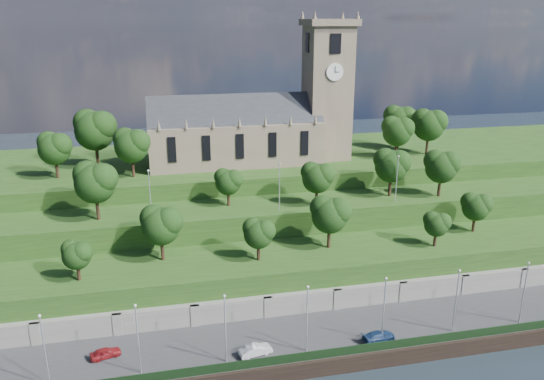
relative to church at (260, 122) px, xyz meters
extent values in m
plane|color=black|center=(-0.79, -45.98, -22.52)|extent=(320.00, 320.00, 0.00)
cube|color=#2D2D30|center=(-0.79, -39.98, -21.52)|extent=(160.00, 12.00, 2.00)
cube|color=black|center=(-0.79, -46.03, -21.42)|extent=(160.00, 0.50, 2.20)
cube|color=black|center=(-0.79, -45.38, -19.92)|extent=(160.00, 0.10, 1.20)
cube|color=slate|center=(-0.79, -33.98, -20.02)|extent=(160.00, 2.00, 5.00)
cube|color=slate|center=(-35.79, -34.78, -20.02)|extent=(1.20, 0.60, 5.00)
cube|color=slate|center=(-25.79, -34.78, -20.02)|extent=(1.20, 0.60, 5.00)
cube|color=slate|center=(-15.79, -34.78, -20.02)|extent=(1.20, 0.60, 5.00)
cube|color=slate|center=(-5.79, -34.78, -20.02)|extent=(1.20, 0.60, 5.00)
cube|color=slate|center=(4.21, -34.78, -20.02)|extent=(1.20, 0.60, 5.00)
cube|color=slate|center=(14.21, -34.78, -20.02)|extent=(1.20, 0.60, 5.00)
cube|color=slate|center=(24.21, -34.78, -20.02)|extent=(1.20, 0.60, 5.00)
cube|color=slate|center=(34.21, -34.78, -20.02)|extent=(1.20, 0.60, 5.00)
cube|color=#204015|center=(-0.79, -27.98, -18.52)|extent=(160.00, 12.00, 8.00)
cube|color=#204015|center=(-0.79, -16.98, -16.52)|extent=(160.00, 10.00, 12.00)
cube|color=#204015|center=(-0.79, 4.02, -15.02)|extent=(160.00, 32.00, 15.00)
cube|color=#6D5D4C|center=(-4.79, 0.02, -3.52)|extent=(32.00, 12.00, 8.00)
cube|color=#212428|center=(-4.79, 0.02, 0.48)|extent=(32.00, 10.18, 10.18)
cone|color=#6D5D4C|center=(-18.79, -5.98, 1.38)|extent=(0.70, 0.70, 1.80)
cone|color=#6D5D4C|center=(-14.12, -5.98, 1.38)|extent=(0.70, 0.70, 1.80)
cone|color=#6D5D4C|center=(-9.46, -5.98, 1.38)|extent=(0.70, 0.70, 1.80)
cone|color=#6D5D4C|center=(-4.79, -5.98, 1.38)|extent=(0.70, 0.70, 1.80)
cone|color=#6D5D4C|center=(-0.12, -5.98, 1.38)|extent=(0.70, 0.70, 1.80)
cone|color=#6D5D4C|center=(4.54, -5.98, 1.38)|extent=(0.70, 0.70, 1.80)
cone|color=#6D5D4C|center=(9.21, -5.98, 1.38)|extent=(0.70, 0.70, 1.80)
cube|color=black|center=(-16.79, -6.06, -3.02)|extent=(1.40, 0.25, 4.50)
cube|color=black|center=(-10.79, -6.06, -3.02)|extent=(1.40, 0.25, 4.50)
cube|color=black|center=(-4.79, -6.06, -3.02)|extent=(1.40, 0.25, 4.50)
cube|color=black|center=(1.21, -6.06, -3.02)|extent=(1.40, 0.25, 4.50)
cube|color=black|center=(7.21, -6.06, -3.02)|extent=(1.40, 0.25, 4.50)
cube|color=#6D5D4C|center=(13.21, 0.02, 4.98)|extent=(8.00, 8.00, 25.00)
cube|color=#6D5D4C|center=(13.21, 0.02, 18.08)|extent=(9.20, 9.20, 1.20)
cone|color=#6D5D4C|center=(9.21, -3.98, 19.28)|extent=(0.80, 0.80, 1.60)
cone|color=#6D5D4C|center=(9.21, 4.02, 19.28)|extent=(0.80, 0.80, 1.60)
cone|color=#6D5D4C|center=(17.21, -3.98, 19.28)|extent=(0.80, 0.80, 1.60)
cone|color=#6D5D4C|center=(17.21, 4.02, 19.28)|extent=(0.80, 0.80, 1.60)
cube|color=black|center=(13.21, -4.06, 14.48)|extent=(2.00, 0.25, 3.50)
cube|color=black|center=(13.21, 4.10, 14.48)|extent=(2.00, 0.25, 3.50)
cube|color=black|center=(9.13, 0.02, 14.48)|extent=(0.25, 2.00, 3.50)
cube|color=black|center=(17.29, 0.02, 14.48)|extent=(0.25, 2.00, 3.50)
cylinder|color=white|center=(13.21, -4.10, 9.48)|extent=(3.20, 0.30, 3.20)
cylinder|color=white|center=(17.33, 0.02, 9.48)|extent=(0.30, 3.20, 3.20)
cube|color=black|center=(13.21, -4.28, 9.98)|extent=(0.12, 0.05, 1.10)
cube|color=black|center=(13.61, -4.28, 9.48)|extent=(0.80, 0.05, 0.12)
cylinder|color=black|center=(-30.55, -29.98, -13.29)|extent=(0.47, 0.47, 2.45)
sphere|color=black|center=(-30.55, -29.98, -10.92)|extent=(3.82, 3.82, 3.82)
sphere|color=black|center=(-29.79, -30.37, -10.35)|extent=(2.86, 2.86, 2.86)
sphere|color=black|center=(-31.22, -29.51, -10.16)|extent=(2.67, 2.67, 2.67)
cylinder|color=black|center=(-19.50, -25.98, -12.74)|extent=(0.52, 0.52, 3.56)
sphere|color=black|center=(-19.50, -25.98, -9.31)|extent=(5.53, 5.53, 5.53)
sphere|color=black|center=(-18.40, -26.54, -8.48)|extent=(4.15, 4.15, 4.15)
sphere|color=black|center=(-20.47, -25.29, -8.20)|extent=(3.87, 3.87, 3.87)
cylinder|color=black|center=(-5.96, -28.98, -13.16)|extent=(0.48, 0.48, 2.72)
sphere|color=black|center=(-5.96, -28.98, -10.53)|extent=(4.24, 4.24, 4.24)
sphere|color=black|center=(-5.12, -29.41, -9.89)|extent=(3.18, 3.18, 3.18)
sphere|color=black|center=(-6.71, -28.46, -9.68)|extent=(2.97, 2.97, 2.97)
cylinder|color=black|center=(5.32, -26.98, -12.76)|extent=(0.52, 0.52, 3.53)
sphere|color=black|center=(5.32, -26.98, -9.34)|extent=(5.49, 5.49, 5.49)
sphere|color=black|center=(6.42, -27.53, -8.52)|extent=(4.12, 4.12, 4.12)
sphere|color=black|center=(4.36, -26.30, -8.25)|extent=(3.84, 3.84, 3.84)
cylinder|color=black|center=(21.39, -29.98, -13.33)|extent=(0.47, 0.47, 2.38)
sphere|color=black|center=(21.39, -29.98, -11.03)|extent=(3.70, 3.70, 3.70)
sphere|color=black|center=(22.13, -30.36, -10.48)|extent=(2.78, 2.78, 2.78)
sphere|color=black|center=(20.74, -29.52, -10.29)|extent=(2.59, 2.59, 2.59)
cylinder|color=black|center=(30.49, -25.98, -13.10)|extent=(0.49, 0.49, 2.84)
sphere|color=black|center=(30.49, -25.98, -10.35)|extent=(4.42, 4.42, 4.42)
sphere|color=black|center=(31.38, -26.43, -9.69)|extent=(3.32, 3.32, 3.32)
sphere|color=black|center=(29.72, -25.43, -9.47)|extent=(3.10, 3.10, 3.10)
cylinder|color=black|center=(-28.73, -17.98, -8.55)|extent=(0.53, 0.53, 3.94)
sphere|color=black|center=(-28.73, -17.98, -4.75)|extent=(6.12, 6.12, 6.12)
sphere|color=black|center=(-27.50, -18.60, -3.83)|extent=(4.59, 4.59, 4.59)
sphere|color=black|center=(-29.80, -17.22, -3.53)|extent=(4.29, 4.29, 4.29)
cylinder|color=black|center=(-8.42, -15.98, -9.17)|extent=(0.48, 0.48, 2.70)
sphere|color=black|center=(-8.42, -15.98, -6.56)|extent=(4.20, 4.20, 4.20)
sphere|color=black|center=(-7.58, -16.41, -5.93)|extent=(3.15, 3.15, 3.15)
sphere|color=black|center=(-9.15, -15.46, -5.72)|extent=(2.94, 2.94, 2.94)
cylinder|color=black|center=(5.70, -18.98, -8.95)|extent=(0.50, 0.50, 3.14)
sphere|color=black|center=(5.70, -18.98, -5.91)|extent=(4.89, 4.89, 4.89)
sphere|color=black|center=(6.68, -19.47, -5.18)|extent=(3.67, 3.67, 3.67)
sphere|color=black|center=(4.85, -18.37, -4.94)|extent=(3.42, 3.42, 3.42)
cylinder|color=black|center=(19.52, -16.98, -8.72)|extent=(0.52, 0.52, 3.60)
sphere|color=black|center=(19.52, -16.98, -5.25)|extent=(5.60, 5.60, 5.60)
sphere|color=black|center=(20.64, -17.54, -4.41)|extent=(4.20, 4.20, 4.20)
sphere|color=black|center=(18.54, -16.29, -4.13)|extent=(3.92, 3.92, 3.92)
cylinder|color=black|center=(27.75, -18.98, -8.77)|extent=(0.52, 0.52, 3.51)
sphere|color=black|center=(27.75, -18.98, -5.37)|extent=(5.46, 5.46, 5.46)
sphere|color=black|center=(28.84, -19.53, -4.55)|extent=(4.10, 4.10, 4.10)
sphere|color=black|center=(26.79, -18.30, -4.28)|extent=(3.82, 3.82, 3.82)
cylinder|color=black|center=(-36.39, -3.98, -5.77)|extent=(0.52, 0.52, 3.50)
sphere|color=black|center=(-36.39, -3.98, -2.40)|extent=(5.44, 5.44, 5.44)
sphere|color=black|center=(-35.30, -4.53, -1.58)|extent=(4.08, 4.08, 4.08)
sphere|color=black|center=(-37.34, -3.31, -1.31)|extent=(3.81, 3.81, 3.81)
cylinder|color=black|center=(-30.22, 2.02, -5.21)|extent=(0.57, 0.57, 4.62)
sphere|color=black|center=(-30.22, 2.02, -0.75)|extent=(7.19, 7.19, 7.19)
sphere|color=black|center=(-28.79, 1.30, 0.33)|extent=(5.39, 5.39, 5.39)
sphere|color=black|center=(-31.48, 2.91, 0.69)|extent=(5.03, 5.03, 5.03)
cylinder|color=black|center=(-23.62, -5.98, -5.67)|extent=(0.52, 0.52, 3.71)
sphere|color=black|center=(-23.62, -5.98, -2.09)|extent=(5.77, 5.77, 5.77)
sphere|color=black|center=(-22.46, -6.56, -1.22)|extent=(4.32, 4.32, 4.32)
sphere|color=black|center=(-24.63, -5.26, -0.93)|extent=(4.04, 4.04, 4.04)
cylinder|color=black|center=(26.41, -3.98, -5.73)|extent=(0.52, 0.52, 3.59)
sphere|color=black|center=(26.41, -3.98, -2.26)|extent=(5.58, 5.58, 5.58)
sphere|color=black|center=(27.53, -4.54, -1.42)|extent=(4.19, 4.19, 4.19)
sphere|color=black|center=(25.44, -3.29, -1.14)|extent=(3.91, 3.91, 3.91)
cylinder|color=black|center=(30.63, 4.02, -5.56)|extent=(0.53, 0.53, 3.92)
sphere|color=black|center=(30.63, 4.02, -1.77)|extent=(6.10, 6.10, 6.10)
sphere|color=black|center=(31.85, 3.41, -0.86)|extent=(4.57, 4.57, 4.57)
sphere|color=black|center=(29.56, 4.78, -0.55)|extent=(4.27, 4.27, 4.27)
cylinder|color=black|center=(34.16, -1.98, -5.54)|extent=(0.54, 0.54, 3.97)
sphere|color=black|center=(34.16, -1.98, -1.70)|extent=(6.17, 6.17, 6.17)
sphere|color=black|center=(35.40, -2.60, -0.78)|extent=(4.63, 4.63, 4.63)
sphere|color=black|center=(33.08, -1.21, -0.47)|extent=(4.32, 4.32, 4.32)
cylinder|color=#B2B2B7|center=(-32.79, -43.48, -16.15)|extent=(0.16, 0.16, 8.75)
sphere|color=silver|center=(-32.79, -43.48, -11.66)|extent=(0.36, 0.36, 0.36)
cylinder|color=#B2B2B7|center=(-22.79, -43.48, -16.15)|extent=(0.16, 0.16, 8.75)
sphere|color=silver|center=(-22.79, -43.48, -11.66)|extent=(0.36, 0.36, 0.36)
cylinder|color=#B2B2B7|center=(-12.79, -43.48, -16.15)|extent=(0.16, 0.16, 8.75)
sphere|color=silver|center=(-12.79, -43.48, -11.66)|extent=(0.36, 0.36, 0.36)
cylinder|color=#B2B2B7|center=(-2.79, -43.48, -16.15)|extent=(0.16, 0.16, 8.75)
sphere|color=silver|center=(-2.79, -43.48, -11.66)|extent=(0.36, 0.36, 0.36)
cylinder|color=#B2B2B7|center=(7.21, -43.48, -16.15)|extent=(0.16, 0.16, 8.75)
sphere|color=silver|center=(7.21, -43.48, -11.66)|extent=(0.36, 0.36, 0.36)
cylinder|color=#B2B2B7|center=(17.21, -43.48, -16.15)|extent=(0.16, 0.16, 8.75)
sphere|color=silver|center=(17.21, -43.48, -11.66)|extent=(0.36, 0.36, 0.36)
cylinder|color=#B2B2B7|center=(27.21, -43.48, -16.15)|extent=(0.16, 0.16, 8.75)
sphere|color=silver|center=(27.21, -43.48, -11.66)|extent=(0.36, 0.36, 0.36)
cylinder|color=#B2B2B7|center=(-20.79, -19.98, -6.67)|extent=(0.16, 0.16, 7.70)
sphere|color=silver|center=(-20.79, -19.98, -2.71)|extent=(0.36, 0.36, 0.36)
cylinder|color=#B2B2B7|center=(-0.79, -19.98, -6.67)|extent=(0.16, 0.16, 7.70)
sphere|color=silver|center=(-0.79, -19.98, -2.71)|extent=(0.36, 0.36, 0.36)
cylinder|color=#B2B2B7|center=(19.21, -19.98, -6.67)|extent=(0.16, 0.16, 7.70)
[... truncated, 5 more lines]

